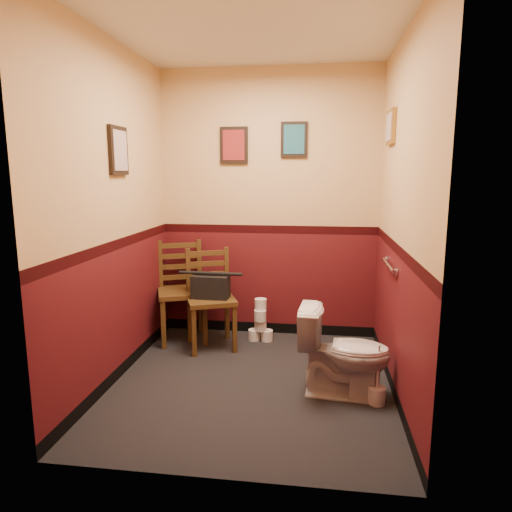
{
  "coord_description": "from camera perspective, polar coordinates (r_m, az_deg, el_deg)",
  "views": [
    {
      "loc": [
        0.5,
        -3.42,
        1.67
      ],
      "look_at": [
        0.0,
        0.25,
        1.0
      ],
      "focal_mm": 32.0,
      "sensor_mm": 36.0,
      "label": 1
    }
  ],
  "objects": [
    {
      "name": "floor",
      "position": [
        3.84,
        -0.52,
        -15.53
      ],
      "size": [
        2.2,
        2.4,
        0.0
      ],
      "primitive_type": "cube",
      "color": "black",
      "rests_on": "ground"
    },
    {
      "name": "ceiling",
      "position": [
        3.61,
        -0.6,
        26.84
      ],
      "size": [
        2.2,
        2.4,
        0.0
      ],
      "primitive_type": "cube",
      "rotation": [
        3.14,
        0.0,
        0.0
      ],
      "color": "silver",
      "rests_on": "ground"
    },
    {
      "name": "wall_back",
      "position": [
        4.66,
        1.59,
        6.31
      ],
      "size": [
        2.2,
        0.0,
        2.7
      ],
      "primitive_type": "cube",
      "rotation": [
        1.57,
        0.0,
        0.0
      ],
      "color": "#501116",
      "rests_on": "ground"
    },
    {
      "name": "wall_front",
      "position": [
        2.3,
        -4.9,
        2.21
      ],
      "size": [
        2.2,
        0.0,
        2.7
      ],
      "primitive_type": "cube",
      "rotation": [
        -1.57,
        0.0,
        0.0
      ],
      "color": "#501116",
      "rests_on": "ground"
    },
    {
      "name": "wall_left",
      "position": [
        3.79,
        -17.31,
        4.95
      ],
      "size": [
        0.0,
        2.4,
        2.7
      ],
      "primitive_type": "cube",
      "rotation": [
        1.57,
        0.0,
        1.57
      ],
      "color": "#501116",
      "rests_on": "ground"
    },
    {
      "name": "wall_right",
      "position": [
        3.49,
        17.68,
        4.5
      ],
      "size": [
        0.0,
        2.4,
        2.7
      ],
      "primitive_type": "cube",
      "rotation": [
        1.57,
        0.0,
        -1.57
      ],
      "color": "#501116",
      "rests_on": "ground"
    },
    {
      "name": "grab_bar",
      "position": [
        3.78,
        16.26,
        -1.14
      ],
      "size": [
        0.05,
        0.56,
        0.06
      ],
      "color": "silver",
      "rests_on": "wall_right"
    },
    {
      "name": "framed_print_back_a",
      "position": [
        4.69,
        -2.78,
        13.66
      ],
      "size": [
        0.28,
        0.04,
        0.36
      ],
      "color": "black",
      "rests_on": "wall_back"
    },
    {
      "name": "framed_print_back_b",
      "position": [
        4.62,
        4.79,
        14.31
      ],
      "size": [
        0.26,
        0.04,
        0.34
      ],
      "color": "black",
      "rests_on": "wall_back"
    },
    {
      "name": "framed_print_left",
      "position": [
        3.86,
        -16.79,
        12.49
      ],
      "size": [
        0.04,
        0.3,
        0.38
      ],
      "color": "black",
      "rests_on": "wall_left"
    },
    {
      "name": "framed_print_right",
      "position": [
        4.08,
        16.48,
        15.19
      ],
      "size": [
        0.04,
        0.34,
        0.28
      ],
      "color": "olive",
      "rests_on": "wall_right"
    },
    {
      "name": "toilet",
      "position": [
        3.58,
        10.94,
        -11.79
      ],
      "size": [
        0.72,
        0.44,
        0.68
      ],
      "primitive_type": "imported",
      "rotation": [
        0.0,
        0.0,
        1.49
      ],
      "color": "white",
      "rests_on": "floor"
    },
    {
      "name": "toilet_brush",
      "position": [
        3.61,
        14.87,
        -16.35
      ],
      "size": [
        0.13,
        0.13,
        0.45
      ],
      "color": "silver",
      "rests_on": "floor"
    },
    {
      "name": "chair_left",
      "position": [
        4.68,
        -9.26,
        -4.33
      ],
      "size": [
        0.6,
        0.6,
        1.0
      ],
      "rotation": [
        0.0,
        0.0,
        0.37
      ],
      "color": "#563B19",
      "rests_on": "floor"
    },
    {
      "name": "chair_right",
      "position": [
        4.46,
        -5.74,
        -5.32
      ],
      "size": [
        0.58,
        0.58,
        0.95
      ],
      "rotation": [
        0.0,
        0.0,
        0.38
      ],
      "color": "#563B19",
      "rests_on": "floor"
    },
    {
      "name": "handbag",
      "position": [
        4.38,
        -5.68,
        -3.81
      ],
      "size": [
        0.35,
        0.18,
        0.26
      ],
      "rotation": [
        0.0,
        0.0,
        -0.02
      ],
      "color": "black",
      "rests_on": "chair_right"
    },
    {
      "name": "tp_stack",
      "position": [
        4.65,
        0.56,
        -8.38
      ],
      "size": [
        0.25,
        0.15,
        0.44
      ],
      "color": "silver",
      "rests_on": "floor"
    }
  ]
}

